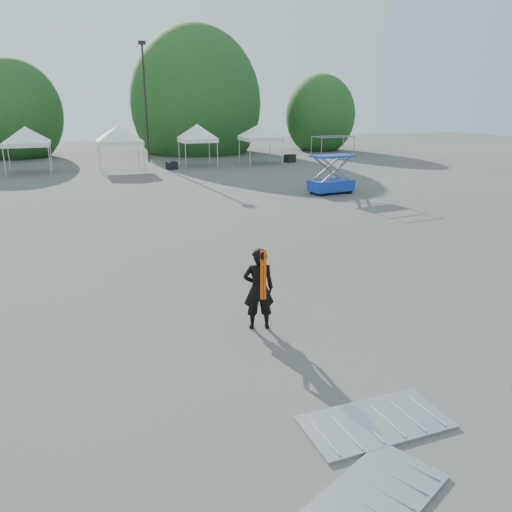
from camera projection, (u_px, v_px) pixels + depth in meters
name	position (u px, v px, depth m)	size (l,w,h in m)	color
ground	(206.00, 290.00, 13.86)	(120.00, 120.00, 0.00)	#474442
light_pole_east	(145.00, 96.00, 41.98)	(0.60, 0.25, 9.80)	black
tree_mid_w	(14.00, 114.00, 46.10)	(4.16, 4.16, 6.33)	#382314
tree_mid_e	(196.00, 104.00, 50.41)	(5.12, 5.12, 7.79)	#382314
tree_far_e	(320.00, 116.00, 53.15)	(3.84, 3.84, 5.84)	#382314
tent_d	(25.00, 130.00, 35.83)	(4.43, 4.43, 3.88)	silver
tent_e	(118.00, 129.00, 37.36)	(4.61, 4.61, 3.88)	silver
tent_f	(197.00, 128.00, 39.70)	(3.92, 3.92, 3.88)	silver
tent_g	(261.00, 127.00, 41.27)	(4.29, 4.29, 3.88)	silver
man	(259.00, 289.00, 11.26)	(0.78, 0.59, 1.92)	black
scissor_lift	(332.00, 165.00, 28.03)	(2.59, 1.50, 3.19)	#0B4892
barrier_left	(374.00, 498.00, 6.52)	(2.44, 1.93, 0.07)	#ABAFB4
barrier_mid	(375.00, 422.00, 8.08)	(2.40, 1.24, 0.08)	#ABAFB4
crate_mid	(172.00, 166.00, 38.53)	(0.77, 0.60, 0.60)	black
crate_east	(290.00, 158.00, 43.15)	(0.86, 0.67, 0.67)	black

